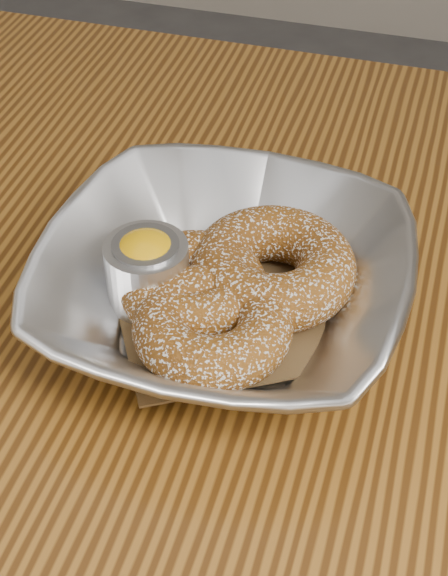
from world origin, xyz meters
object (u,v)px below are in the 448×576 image
(serving_bowl, at_px, (224,287))
(ramekin, at_px, (147,269))
(donut_back, at_px, (273,267))
(donut_extra, at_px, (193,286))
(table, at_px, (278,419))
(donut_front, at_px, (213,326))

(serving_bowl, bearing_deg, ramekin, -176.89)
(donut_back, distance_m, donut_extra, 0.06)
(table, bearing_deg, serving_bowl, -176.74)
(donut_front, distance_m, ramekin, 0.07)
(serving_bowl, height_order, donut_extra, serving_bowl)
(table, bearing_deg, donut_back, 120.01)
(donut_extra, bearing_deg, donut_front, -54.79)
(donut_back, xyz_separation_m, donut_extra, (-0.05, -0.03, -0.00))
(donut_back, bearing_deg, donut_extra, -147.03)
(table, xyz_separation_m, ramekin, (-0.10, -0.01, 0.14))
(donut_front, bearing_deg, donut_back, 69.69)
(donut_extra, relative_size, ramekin, 1.75)
(donut_extra, bearing_deg, serving_bowl, 4.38)
(donut_back, xyz_separation_m, ramekin, (-0.08, -0.03, 0.01))
(table, relative_size, serving_bowl, 4.76)
(donut_back, distance_m, donut_front, 0.07)
(donut_back, relative_size, ramekin, 2.01)
(donut_front, bearing_deg, serving_bowl, 94.16)
(serving_bowl, height_order, ramekin, ramekin)
(table, relative_size, donut_back, 10.31)
(serving_bowl, relative_size, ramekin, 4.35)
(ramekin, bearing_deg, serving_bowl, 3.11)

